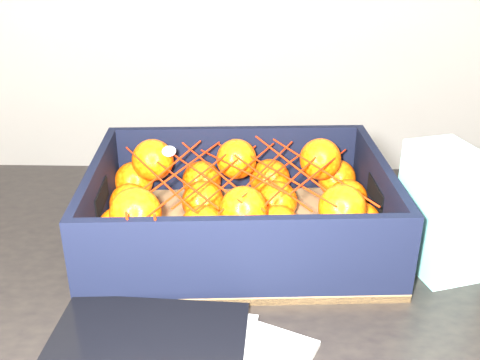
{
  "coord_description": "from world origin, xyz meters",
  "views": [
    {
      "loc": [
        -0.12,
        -0.56,
        1.18
      ],
      "look_at": [
        -0.1,
        0.11,
        0.86
      ],
      "focal_mm": 42.09,
      "sensor_mm": 36.0,
      "label": 1
    }
  ],
  "objects": [
    {
      "name": "produce_crate",
      "position": [
        -0.1,
        0.14,
        0.79
      ],
      "size": [
        0.41,
        0.31,
        0.12
      ],
      "color": "olive",
      "rests_on": "table"
    },
    {
      "name": "clementine_heap",
      "position": [
        -0.1,
        0.14,
        0.81
      ],
      "size": [
        0.39,
        0.29,
        0.11
      ],
      "color": "#FF5005",
      "rests_on": "produce_crate"
    },
    {
      "name": "mesh_net",
      "position": [
        -0.1,
        0.13,
        0.86
      ],
      "size": [
        0.34,
        0.27,
        0.09
      ],
      "color": "#B91F06",
      "rests_on": "clementine_heap"
    },
    {
      "name": "retail_carton",
      "position": [
        0.16,
        0.07,
        0.83
      ],
      "size": [
        0.1,
        0.12,
        0.16
      ],
      "primitive_type": "cube",
      "rotation": [
        0.0,
        0.0,
        0.24
      ],
      "color": "white",
      "rests_on": "table"
    }
  ]
}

